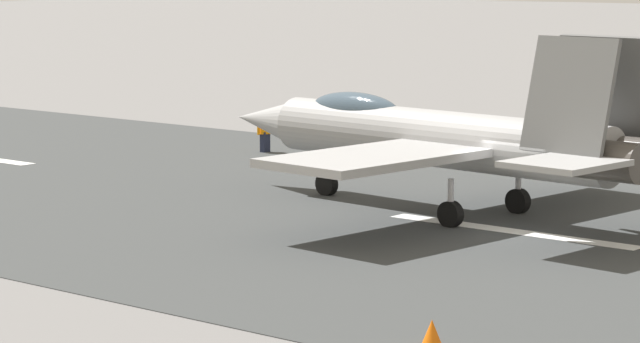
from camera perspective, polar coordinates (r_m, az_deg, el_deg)
ground_plane at (r=41.44m, az=7.58°, el=-2.36°), size 400.00×400.00×0.00m
runway_strip at (r=41.43m, az=7.60°, el=-2.35°), size 240.00×26.00×0.02m
fighter_jet at (r=43.89m, az=4.81°, el=1.36°), size 16.64×14.41×5.53m
crew_person at (r=58.00m, az=-2.16°, el=1.51°), size 0.41×0.67×1.56m
marker_cone_near at (r=29.11m, az=4.38°, el=-6.30°), size 0.44×0.44×0.55m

